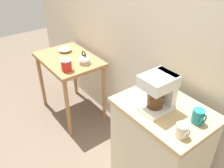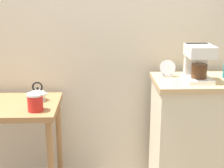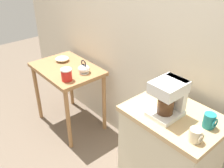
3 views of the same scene
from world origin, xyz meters
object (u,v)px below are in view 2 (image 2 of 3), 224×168
(canister_enamel, at_px, (35,102))
(table_clock, at_px, (168,69))
(teakettle, at_px, (38,95))
(coffee_maker, at_px, (198,61))

(canister_enamel, height_order, table_clock, table_clock)
(teakettle, distance_m, coffee_maker, 1.20)
(table_clock, bearing_deg, coffee_maker, -33.30)
(coffee_maker, height_order, table_clock, coffee_maker)
(teakettle, height_order, table_clock, table_clock)
(canister_enamel, xyz_separation_m, table_clock, (0.95, 0.23, 0.17))
(canister_enamel, bearing_deg, coffee_maker, 5.35)
(teakettle, xyz_separation_m, coffee_maker, (1.16, -0.12, 0.27))
(coffee_maker, bearing_deg, table_clock, 146.70)
(teakettle, bearing_deg, canister_enamel, -84.73)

